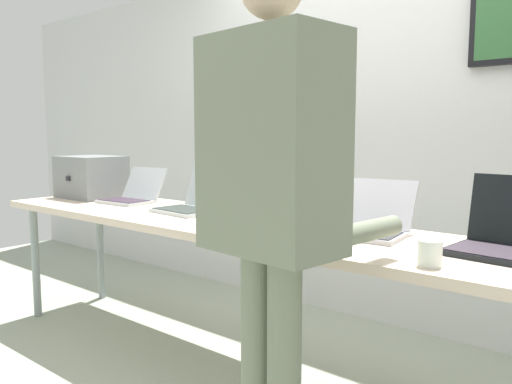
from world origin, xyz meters
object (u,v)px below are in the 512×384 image
(equipment_box, at_px, (91,177))
(laptop_station_4, at_px, (502,236))
(person, at_px, (273,183))
(workbench, at_px, (261,234))
(laptop_station_2, at_px, (267,210))
(laptop_station_0, at_px, (133,194))
(coffee_mug, at_px, (430,253))
(laptop_station_3, at_px, (365,222))
(laptop_station_1, at_px, (195,201))

(equipment_box, height_order, laptop_station_4, equipment_box)
(person, bearing_deg, workbench, 131.31)
(workbench, relative_size, laptop_station_2, 9.15)
(laptop_station_0, distance_m, laptop_station_4, 2.19)
(equipment_box, xyz_separation_m, coffee_mug, (2.48, -0.34, -0.10))
(laptop_station_4, bearing_deg, workbench, -174.43)
(laptop_station_2, height_order, person, person)
(laptop_station_4, bearing_deg, laptop_station_3, 179.21)
(laptop_station_2, bearing_deg, coffee_mug, -20.68)
(workbench, height_order, laptop_station_4, laptop_station_4)
(laptop_station_2, distance_m, laptop_station_3, 0.55)
(workbench, height_order, laptop_station_1, laptop_station_1)
(laptop_station_4, bearing_deg, laptop_station_0, 179.73)
(laptop_station_3, relative_size, coffee_mug, 4.50)
(workbench, height_order, equipment_box, equipment_box)
(laptop_station_0, height_order, laptop_station_1, laptop_station_1)
(workbench, bearing_deg, person, -48.69)
(equipment_box, distance_m, laptop_station_2, 1.52)
(laptop_station_1, distance_m, laptop_station_2, 0.50)
(laptop_station_1, height_order, person, person)
(laptop_station_3, distance_m, coffee_mug, 0.55)
(workbench, distance_m, coffee_mug, 0.95)
(laptop_station_4, distance_m, coffee_mug, 0.38)
(workbench, bearing_deg, coffee_mug, -15.28)
(coffee_mug, bearing_deg, person, -134.76)
(workbench, relative_size, laptop_station_3, 9.20)
(laptop_station_2, distance_m, person, 0.98)
(person, bearing_deg, equipment_box, 161.34)
(person, bearing_deg, coffee_mug, 45.24)
(laptop_station_1, bearing_deg, person, -33.03)
(laptop_station_0, xyz_separation_m, coffee_mug, (2.06, -0.36, -0.01))
(laptop_station_4, bearing_deg, laptop_station_2, 179.31)
(laptop_station_0, height_order, laptop_station_2, laptop_station_2)
(laptop_station_3, relative_size, laptop_station_4, 1.15)
(laptop_station_3, bearing_deg, laptop_station_0, 179.91)
(person, bearing_deg, laptop_station_2, 129.12)
(equipment_box, bearing_deg, workbench, -3.38)
(laptop_station_0, distance_m, laptop_station_3, 1.64)
(equipment_box, distance_m, person, 2.24)
(person, bearing_deg, laptop_station_1, 146.97)
(equipment_box, height_order, laptop_station_0, equipment_box)
(equipment_box, relative_size, person, 0.24)
(laptop_station_1, distance_m, laptop_station_3, 1.05)
(laptop_station_1, height_order, laptop_station_3, laptop_station_1)
(laptop_station_0, height_order, coffee_mug, laptop_station_0)
(laptop_station_0, xyz_separation_m, person, (1.69, -0.73, 0.23))
(equipment_box, height_order, person, person)
(person, bearing_deg, laptop_station_4, 55.28)
(workbench, xyz_separation_m, laptop_station_3, (0.50, 0.11, 0.10))
(laptop_station_3, distance_m, person, 0.77)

